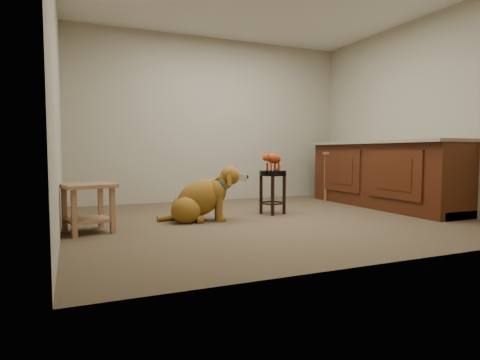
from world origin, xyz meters
name	(u,v)px	position (x,y,z in m)	size (l,w,h in m)	color
floor	(270,219)	(0.00, 0.00, 0.00)	(4.50, 4.00, 0.01)	brown
room_shell	(271,74)	(0.00, 0.00, 1.68)	(4.54, 4.04, 2.62)	#A49C84
cabinet_run	(382,176)	(1.94, 0.30, 0.44)	(0.70, 2.56, 0.94)	#4C210D
padded_stool	(273,183)	(0.20, 0.32, 0.39)	(0.36, 0.36, 0.55)	black
wood_stool	(342,175)	(1.85, 1.09, 0.41)	(0.50, 0.50, 0.79)	brown
side_table	(88,200)	(-2.00, -0.01, 0.32)	(0.56, 0.56, 0.48)	#946844
golden_retriever	(201,199)	(-0.79, 0.19, 0.25)	(1.01, 0.59, 0.66)	brown
tabby_kitten	(272,159)	(0.19, 0.32, 0.70)	(0.38, 0.25, 0.26)	#A23410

